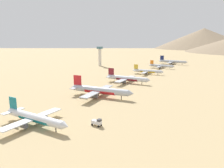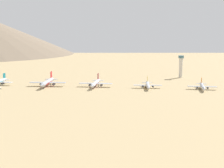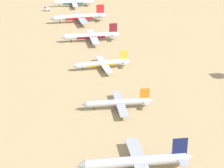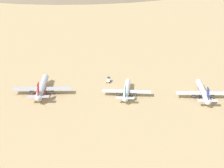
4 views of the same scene
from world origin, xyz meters
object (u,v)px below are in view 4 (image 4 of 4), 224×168
Objects in this scene: parked_jet_0 at (203,92)px; service_truck at (109,80)px; parked_jet_1 at (127,90)px; parked_jet_2 at (42,87)px.

service_truck is at bearing 66.60° from parked_jet_0.
parked_jet_1 is 62.30m from parked_jet_2.
parked_jet_0 is 117.46m from parked_jet_2.
parked_jet_2 is at bearing 88.49° from parked_jet_0.
parked_jet_0 is at bearing -113.40° from service_truck.
parked_jet_2 is 9.98× the size of service_truck.
parked_jet_0 reaches higher than service_truck.
service_truck is (27.06, -47.74, -3.02)m from parked_jet_2.
parked_jet_0 is 75.96m from service_truck.
parked_jet_0 is 55.17m from parked_jet_1.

